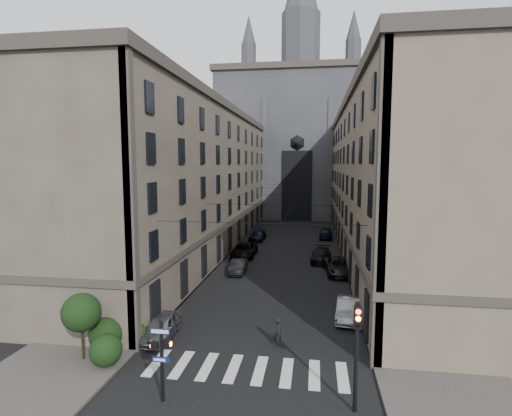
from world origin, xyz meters
The scene contains 19 objects.
sidewalk_left centered at (-10.50, 36.00, 0.07)m, with size 7.00×80.00×0.15m, color #383533.
sidewalk_right centered at (10.50, 36.00, 0.07)m, with size 7.00×80.00×0.15m, color #383533.
zebra_crossing centered at (0.00, 5.00, 0.01)m, with size 11.00×3.20×0.01m, color beige.
building_left centered at (-13.44, 36.00, 9.34)m, with size 13.60×60.60×18.85m.
building_right centered at (13.44, 36.00, 9.34)m, with size 13.60×60.60×18.85m.
gothic_tower centered at (0.00, 74.96, 17.80)m, with size 35.00×23.00×58.00m.
pedestrian_signal_left centered at (-3.51, 1.50, 2.32)m, with size 1.02×0.38×4.00m.
traffic_light_right centered at (5.60, 1.92, 3.29)m, with size 0.34×0.50×5.20m.
shrub_cluster centered at (-8.72, 5.01, 1.80)m, with size 3.90×4.40×3.90m.
tram_wires centered at (0.00, 35.63, 7.25)m, with size 14.00×60.00×0.43m.
car_left_near centered at (-6.20, 8.15, 0.76)m, with size 1.79×4.44×1.51m, color slate.
car_left_midnear centered at (-4.20, 24.30, 0.71)m, with size 1.51×4.33×1.43m, color black.
car_left_midfar centered at (-4.89, 31.63, 0.82)m, with size 2.72×5.90×1.64m, color black.
car_left_far centered at (-4.76, 42.35, 0.72)m, with size 2.02×4.97×1.44m, color black.
car_right_near centered at (6.20, 13.28, 0.78)m, with size 1.64×4.71×1.55m, color gray.
car_right_midnear centered at (6.20, 25.50, 0.82)m, with size 2.73×5.93×1.65m, color black.
car_right_midfar centered at (4.45, 30.52, 0.77)m, with size 2.16×5.32×1.54m, color black.
car_right_far centered at (5.38, 45.21, 0.82)m, with size 1.93×4.79×1.63m, color black.
pedestrian centered at (1.52, 8.00, 0.93)m, with size 0.68×0.45×1.86m, color black.
Camera 1 is at (3.62, -15.79, 11.40)m, focal length 28.00 mm.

